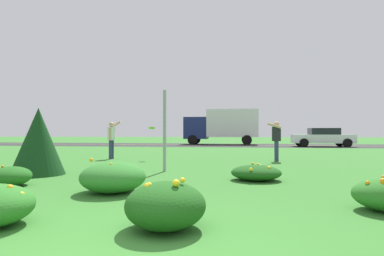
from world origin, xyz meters
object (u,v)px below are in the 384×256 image
Objects in this scene: car_white_center_left at (323,137)px; box_truck_navy at (223,125)px; sign_post_near_path at (165,131)px; person_thrower_white_shirt at (111,137)px; person_catcher_dark_shirt at (276,137)px; frisbee_lime at (152,128)px.

box_truck_navy reaches higher than car_white_center_left.
sign_post_near_path is 0.52× the size of car_white_center_left.
box_truck_navy is (3.82, 16.61, 0.88)m from person_thrower_white_shirt.
car_white_center_left is at bearing 69.03° from person_catcher_dark_shirt.
sign_post_near_path reaches higher than frisbee_lime.
frisbee_lime is (1.79, -0.15, 0.36)m from person_thrower_white_shirt.
box_truck_navy reaches higher than sign_post_near_path.
person_thrower_white_shirt is 6.05× the size of frisbee_lime.
person_catcher_dark_shirt is 4.95m from frisbee_lime.
frisbee_lime is at bearing -96.90° from box_truck_navy.
frisbee_lime is (-1.40, 3.62, 0.13)m from sign_post_near_path.
box_truck_navy reaches higher than frisbee_lime.
sign_post_near_path is at bearing -68.87° from frisbee_lime.
person_catcher_dark_shirt is 16.90m from box_truck_navy.
person_thrower_white_shirt reaches higher than frisbee_lime.
person_thrower_white_shirt is 17.06m from box_truck_navy.
person_thrower_white_shirt reaches higher than car_white_center_left.
sign_post_near_path is at bearing -116.89° from car_white_center_left.
sign_post_near_path is 4.94m from person_thrower_white_shirt.
sign_post_near_path is at bearing -49.83° from person_thrower_white_shirt.
person_thrower_white_shirt is (-3.19, 3.77, -0.23)m from sign_post_near_path.
person_catcher_dark_shirt reaches higher than car_white_center_left.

